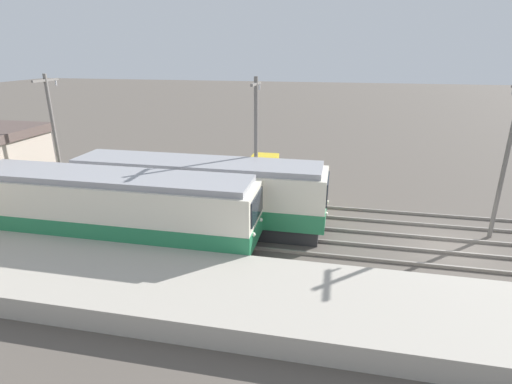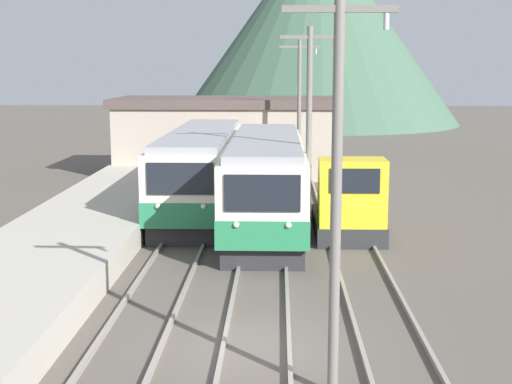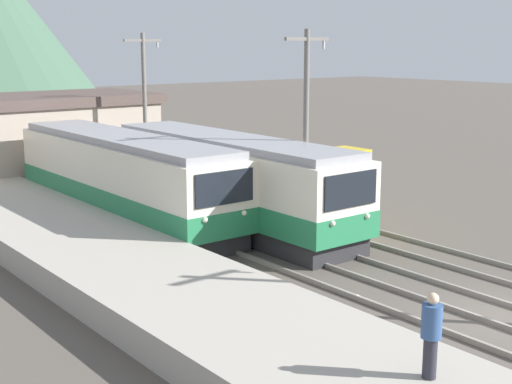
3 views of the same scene
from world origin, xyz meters
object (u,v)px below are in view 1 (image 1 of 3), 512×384
at_px(catenary_mast_mid, 256,145).
at_px(catenary_mast_far, 55,136).
at_px(commuter_train_left, 112,212).
at_px(commuter_train_center, 198,196).
at_px(shunting_locomotive, 241,187).
at_px(catenary_mast_near, 506,157).

relative_size(catenary_mast_mid, catenary_mast_far, 1.00).
bearing_deg(commuter_train_left, commuter_train_center, -48.52).
height_order(commuter_train_center, catenary_mast_far, catenary_mast_far).
xyz_separation_m(commuter_train_left, shunting_locomotive, (5.80, -4.69, -0.40)).
relative_size(commuter_train_center, shunting_locomotive, 2.86).
bearing_deg(catenary_mast_far, catenary_mast_mid, -90.00).
bearing_deg(catenary_mast_mid, catenary_mast_near, -90.00).
relative_size(commuter_train_left, catenary_mast_near, 1.85).
bearing_deg(catenary_mast_far, commuter_train_left, -126.77).
distance_m(shunting_locomotive, catenary_mast_far, 10.93).
height_order(shunting_locomotive, catenary_mast_mid, catenary_mast_mid).
xyz_separation_m(shunting_locomotive, catenary_mast_far, (-1.49, 10.45, 2.82)).
bearing_deg(shunting_locomotive, catenary_mast_near, -96.64).
bearing_deg(catenary_mast_far, catenary_mast_near, -90.00).
height_order(commuter_train_center, catenary_mast_near, catenary_mast_near).
height_order(commuter_train_center, shunting_locomotive, commuter_train_center).
bearing_deg(catenary_mast_far, commuter_train_center, -99.58).
relative_size(commuter_train_center, catenary_mast_near, 1.76).
distance_m(shunting_locomotive, catenary_mast_near, 13.21).
xyz_separation_m(catenary_mast_near, catenary_mast_mid, (0.00, 11.63, 0.00)).
xyz_separation_m(commuter_train_left, catenary_mast_mid, (4.31, -5.87, 2.43)).
distance_m(commuter_train_left, catenary_mast_far, 7.59).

